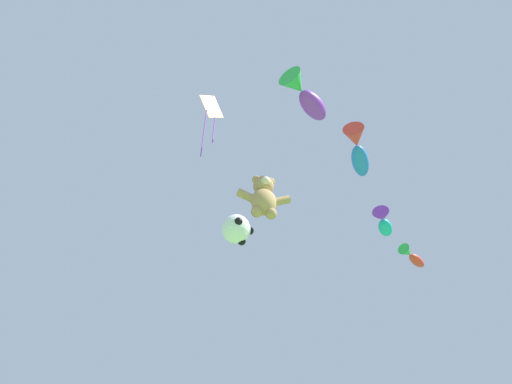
% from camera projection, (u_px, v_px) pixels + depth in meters
% --- Properties ---
extents(teddy_bear_kite, '(1.70, 0.75, 1.72)m').
position_uv_depth(teddy_bear_kite, '(264.00, 197.00, 15.24)').
color(teddy_bear_kite, tan).
extents(soccer_ball_kite, '(0.95, 0.94, 0.87)m').
position_uv_depth(soccer_ball_kite, '(237.00, 229.00, 14.46)').
color(soccer_ball_kite, white).
extents(fish_kite_violet, '(2.01, 1.92, 0.83)m').
position_uv_depth(fish_kite_violet, '(304.00, 95.00, 16.20)').
color(fish_kite_violet, purple).
extents(fish_kite_cobalt, '(1.66, 2.30, 0.75)m').
position_uv_depth(fish_kite_cobalt, '(358.00, 149.00, 17.67)').
color(fish_kite_cobalt, blue).
extents(fish_kite_teal, '(1.24, 1.50, 0.64)m').
position_uv_depth(fish_kite_teal, '(384.00, 222.00, 19.07)').
color(fish_kite_teal, '#19ADB2').
extents(fish_kite_crimson, '(1.49, 1.27, 0.51)m').
position_uv_depth(fish_kite_crimson, '(412.00, 256.00, 20.25)').
color(fish_kite_crimson, red).
extents(diamond_kite, '(0.89, 0.71, 2.93)m').
position_uv_depth(diamond_kite, '(211.00, 111.00, 15.85)').
color(diamond_kite, orange).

